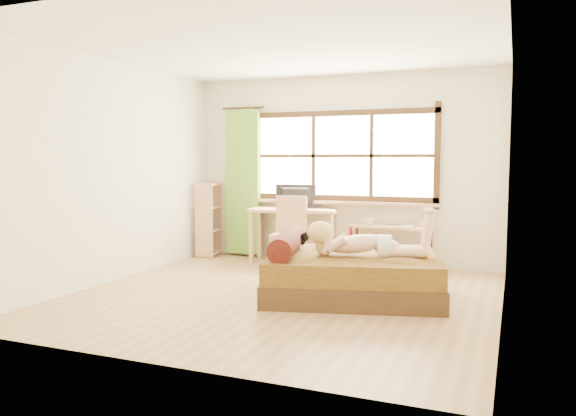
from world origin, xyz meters
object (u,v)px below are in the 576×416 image
at_px(bed, 348,273).
at_px(kitten, 295,240).
at_px(woman, 365,230).
at_px(desk, 294,216).
at_px(chair, 290,228).
at_px(pipe_shelf, 391,237).
at_px(bookshelf, 209,219).

bearing_deg(bed, kitten, 156.06).
bearing_deg(woman, desk, 116.69).
height_order(chair, pipe_shelf, chair).
bearing_deg(pipe_shelf, desk, -168.46).
relative_size(bed, pipe_shelf, 1.80).
height_order(kitten, bookshelf, bookshelf).
distance_m(woman, kitten, 0.90).
relative_size(kitten, chair, 0.28).
distance_m(chair, bookshelf, 1.58).
relative_size(bed, desk, 1.62).
bearing_deg(kitten, desk, 97.42).
bearing_deg(chair, woman, -53.20).
height_order(bed, bookshelf, bookshelf).
xyz_separation_m(kitten, pipe_shelf, (0.77, 1.68, -0.14)).
height_order(kitten, desk, desk).
xyz_separation_m(woman, chair, (-1.42, 1.35, -0.19)).
bearing_deg(bookshelf, pipe_shelf, -9.85).
bearing_deg(desk, bed, -61.58).
bearing_deg(kitten, woman, -24.35).
bearing_deg(woman, bookshelf, 134.58).
bearing_deg(bed, woman, -25.74).
bearing_deg(desk, kitten, -77.57).
relative_size(woman, pipe_shelf, 1.08).
relative_size(chair, bookshelf, 0.87).
bearing_deg(kitten, chair, 99.87).
height_order(chair, bookshelf, bookshelf).
relative_size(kitten, desk, 0.21).
height_order(desk, pipe_shelf, desk).
xyz_separation_m(kitten, chair, (-0.55, 1.20, -0.03)).
bearing_deg(woman, bed, 154.26).
xyz_separation_m(kitten, bookshelf, (-2.07, 1.61, 0.00)).
xyz_separation_m(pipe_shelf, bookshelf, (-2.84, -0.07, 0.15)).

